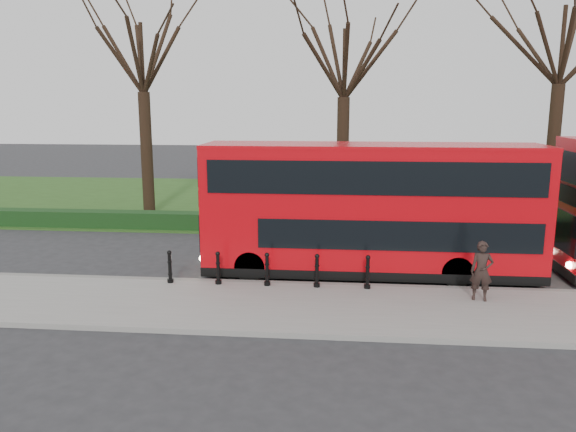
# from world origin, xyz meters

# --- Properties ---
(ground) EXTENTS (120.00, 120.00, 0.00)m
(ground) POSITION_xyz_m (0.00, 0.00, 0.00)
(ground) COLOR #28282B
(ground) RESTS_ON ground
(pavement) EXTENTS (60.00, 4.00, 0.15)m
(pavement) POSITION_xyz_m (0.00, -3.00, 0.07)
(pavement) COLOR gray
(pavement) RESTS_ON ground
(kerb) EXTENTS (60.00, 0.25, 0.16)m
(kerb) POSITION_xyz_m (0.00, -1.00, 0.07)
(kerb) COLOR slate
(kerb) RESTS_ON ground
(grass_verge) EXTENTS (60.00, 18.00, 0.06)m
(grass_verge) POSITION_xyz_m (0.00, 15.00, 0.03)
(grass_verge) COLOR #294A18
(grass_verge) RESTS_ON ground
(hedge) EXTENTS (60.00, 0.90, 0.80)m
(hedge) POSITION_xyz_m (0.00, 6.80, 0.40)
(hedge) COLOR black
(hedge) RESTS_ON ground
(yellow_line_outer) EXTENTS (60.00, 0.10, 0.01)m
(yellow_line_outer) POSITION_xyz_m (0.00, -0.70, 0.01)
(yellow_line_outer) COLOR yellow
(yellow_line_outer) RESTS_ON ground
(yellow_line_inner) EXTENTS (60.00, 0.10, 0.01)m
(yellow_line_inner) POSITION_xyz_m (0.00, -0.50, 0.01)
(yellow_line_inner) COLOR yellow
(yellow_line_inner) RESTS_ON ground
(tree_left) EXTENTS (7.34, 7.34, 11.46)m
(tree_left) POSITION_xyz_m (-8.00, 10.00, 8.33)
(tree_left) COLOR black
(tree_left) RESTS_ON ground
(tree_mid) EXTENTS (7.03, 7.03, 10.98)m
(tree_mid) POSITION_xyz_m (2.00, 10.00, 7.98)
(tree_mid) COLOR black
(tree_mid) RESTS_ON ground
(tree_right) EXTENTS (7.71, 7.71, 12.05)m
(tree_right) POSITION_xyz_m (12.00, 10.00, 8.76)
(tree_right) COLOR black
(tree_right) RESTS_ON ground
(bollard_row) EXTENTS (6.35, 0.15, 1.00)m
(bollard_row) POSITION_xyz_m (-0.30, -1.35, 0.65)
(bollard_row) COLOR black
(bollard_row) RESTS_ON pavement
(bus_lead) EXTENTS (11.11, 2.55, 4.42)m
(bus_lead) POSITION_xyz_m (2.93, 0.60, 2.23)
(bus_lead) COLOR #C2050E
(bus_lead) RESTS_ON ground
(pedestrian) EXTENTS (0.69, 0.52, 1.73)m
(pedestrian) POSITION_xyz_m (6.00, -2.09, 1.02)
(pedestrian) COLOR black
(pedestrian) RESTS_ON pavement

